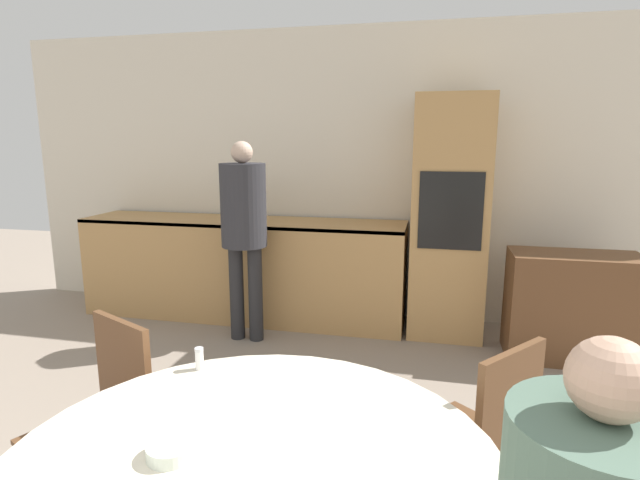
{
  "coord_description": "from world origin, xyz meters",
  "views": [
    {
      "loc": [
        0.61,
        0.4,
        1.62
      ],
      "look_at": [
        0.05,
        2.91,
        1.1
      ],
      "focal_mm": 28.0,
      "sensor_mm": 36.0,
      "label": 1
    }
  ],
  "objects_px": {
    "sideboard": "(572,307)",
    "person_standing": "(244,220)",
    "chair_far_left": "(105,415)",
    "bowl_near": "(171,450)",
    "chair_far_right": "(484,436)",
    "oven_unit": "(449,218)"
  },
  "relations": [
    {
      "from": "sideboard",
      "to": "person_standing",
      "type": "distance_m",
      "value": 2.57
    },
    {
      "from": "sideboard",
      "to": "bowl_near",
      "type": "xyz_separation_m",
      "value": [
        -1.73,
        -2.73,
        0.37
      ]
    },
    {
      "from": "person_standing",
      "to": "chair_far_left",
      "type": "bearing_deg",
      "value": -85.37
    },
    {
      "from": "sideboard",
      "to": "person_standing",
      "type": "relative_size",
      "value": 0.57
    },
    {
      "from": "chair_far_right",
      "to": "oven_unit",
      "type": "bearing_deg",
      "value": -137.99
    },
    {
      "from": "sideboard",
      "to": "chair_far_left",
      "type": "height_order",
      "value": "chair_far_left"
    },
    {
      "from": "chair_far_left",
      "to": "bowl_near",
      "type": "height_order",
      "value": "chair_far_left"
    },
    {
      "from": "chair_far_left",
      "to": "bowl_near",
      "type": "distance_m",
      "value": 0.84
    },
    {
      "from": "oven_unit",
      "to": "sideboard",
      "type": "relative_size",
      "value": 2.15
    },
    {
      "from": "person_standing",
      "to": "chair_far_right",
      "type": "bearing_deg",
      "value": -47.73
    },
    {
      "from": "oven_unit",
      "to": "chair_far_right",
      "type": "relative_size",
      "value": 2.22
    },
    {
      "from": "sideboard",
      "to": "bowl_near",
      "type": "relative_size",
      "value": 6.85
    },
    {
      "from": "chair_far_left",
      "to": "bowl_near",
      "type": "relative_size",
      "value": 6.64
    },
    {
      "from": "chair_far_left",
      "to": "bowl_near",
      "type": "xyz_separation_m",
      "value": [
        0.61,
        -0.52,
        0.27
      ]
    },
    {
      "from": "oven_unit",
      "to": "sideboard",
      "type": "distance_m",
      "value": 1.13
    },
    {
      "from": "oven_unit",
      "to": "chair_far_left",
      "type": "bearing_deg",
      "value": -119.07
    },
    {
      "from": "sideboard",
      "to": "person_standing",
      "type": "height_order",
      "value": "person_standing"
    },
    {
      "from": "sideboard",
      "to": "bowl_near",
      "type": "bearing_deg",
      "value": -122.31
    },
    {
      "from": "chair_far_left",
      "to": "person_standing",
      "type": "height_order",
      "value": "person_standing"
    },
    {
      "from": "chair_far_left",
      "to": "chair_far_right",
      "type": "xyz_separation_m",
      "value": [
        1.52,
        0.19,
        0.0
      ]
    },
    {
      "from": "sideboard",
      "to": "chair_far_right",
      "type": "bearing_deg",
      "value": -111.93
    },
    {
      "from": "chair_far_right",
      "to": "person_standing",
      "type": "xyz_separation_m",
      "value": [
        -1.68,
        1.85,
        0.49
      ]
    }
  ]
}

